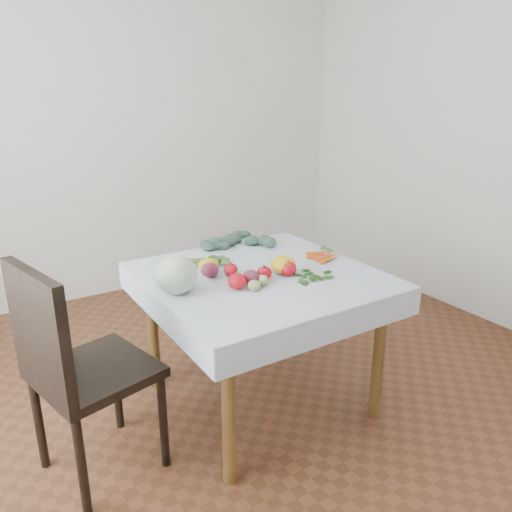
{
  "coord_description": "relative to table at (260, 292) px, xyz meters",
  "views": [
    {
      "loc": [
        -1.29,
        -2.02,
        1.67
      ],
      "look_at": [
        0.03,
        0.1,
        0.82
      ],
      "focal_mm": 35.0,
      "sensor_mm": 36.0,
      "label": 1
    }
  ],
  "objects": [
    {
      "name": "onion_a",
      "position": [
        -0.24,
        0.1,
        0.14
      ],
      "size": [
        0.1,
        0.1,
        0.08
      ],
      "primitive_type": "ellipsoid",
      "rotation": [
        0.0,
        0.0,
        0.08
      ],
      "color": "maroon",
      "rests_on": "tablecloth"
    },
    {
      "name": "table",
      "position": [
        0.0,
        0.0,
        0.0
      ],
      "size": [
        1.0,
        1.0,
        0.75
      ],
      "color": "brown",
      "rests_on": "ground"
    },
    {
      "name": "tomato_a",
      "position": [
        -0.14,
        0.06,
        0.13
      ],
      "size": [
        0.07,
        0.07,
        0.06
      ],
      "primitive_type": "ellipsoid",
      "rotation": [
        0.0,
        0.0,
        -0.0
      ],
      "color": "red",
      "rests_on": "tablecloth"
    },
    {
      "name": "tomato_c",
      "position": [
        -0.2,
        -0.11,
        0.14
      ],
      "size": [
        0.1,
        0.1,
        0.08
      ],
      "primitive_type": "ellipsoid",
      "rotation": [
        0.0,
        0.0,
        -0.18
      ],
      "color": "red",
      "rests_on": "tablecloth"
    },
    {
      "name": "tomatillo_cluster",
      "position": [
        -0.1,
        -0.12,
        0.12
      ],
      "size": [
        0.15,
        0.1,
        0.04
      ],
      "color": "tan",
      "rests_on": "tablecloth"
    },
    {
      "name": "dill_bunch",
      "position": [
        -0.13,
        0.3,
        0.11
      ],
      "size": [
        0.24,
        0.19,
        0.02
      ],
      "color": "#517334",
      "rests_on": "tablecloth"
    },
    {
      "name": "chair",
      "position": [
        -0.97,
        -0.07,
        -0.07
      ],
      "size": [
        0.56,
        0.56,
        1.02
      ],
      "color": "black",
      "rests_on": "ground"
    },
    {
      "name": "back_wall",
      "position": [
        0.0,
        2.0,
        0.7
      ],
      "size": [
        4.0,
        0.04,
        2.7
      ],
      "primitive_type": "cube",
      "color": "white",
      "rests_on": "ground"
    },
    {
      "name": "heirloom_front",
      "position": [
        0.11,
        -0.05,
        0.15
      ],
      "size": [
        0.16,
        0.16,
        0.09
      ],
      "primitive_type": "ellipsoid",
      "rotation": [
        0.0,
        0.0,
        -0.24
      ],
      "color": "yellow",
      "rests_on": "tablecloth"
    },
    {
      "name": "basil_bunch",
      "position": [
        0.2,
        -0.15,
        0.11
      ],
      "size": [
        0.22,
        0.16,
        0.01
      ],
      "color": "#28561B",
      "rests_on": "tablecloth"
    },
    {
      "name": "carrot_bunch",
      "position": [
        0.44,
        0.02,
        0.12
      ],
      "size": [
        0.18,
        0.17,
        0.03
      ],
      "color": "orange",
      "rests_on": "tablecloth"
    },
    {
      "name": "ground",
      "position": [
        0.0,
        0.0,
        -0.65
      ],
      "size": [
        4.0,
        4.0,
        0.0
      ],
      "primitive_type": "plane",
      "color": "brown"
    },
    {
      "name": "cabbage",
      "position": [
        -0.46,
        -0.0,
        0.19
      ],
      "size": [
        0.25,
        0.25,
        0.18
      ],
      "primitive_type": "ellipsoid",
      "rotation": [
        0.0,
        0.0,
        0.29
      ],
      "color": "beige",
      "rests_on": "tablecloth"
    },
    {
      "name": "heirloom_back",
      "position": [
        -0.21,
        0.17,
        0.14
      ],
      "size": [
        0.11,
        0.11,
        0.07
      ],
      "primitive_type": "ellipsoid",
      "rotation": [
        0.0,
        0.0,
        -0.09
      ],
      "color": "yellow",
      "rests_on": "tablecloth"
    },
    {
      "name": "tomato_b",
      "position": [
        0.11,
        -0.1,
        0.14
      ],
      "size": [
        0.1,
        0.1,
        0.08
      ],
      "primitive_type": "ellipsoid",
      "rotation": [
        0.0,
        0.0,
        -0.17
      ],
      "color": "red",
      "rests_on": "tablecloth"
    },
    {
      "name": "tomato_d",
      "position": [
        -0.02,
        -0.07,
        0.14
      ],
      "size": [
        0.09,
        0.09,
        0.07
      ],
      "primitive_type": "ellipsoid",
      "rotation": [
        0.0,
        0.0,
        -0.24
      ],
      "color": "red",
      "rests_on": "tablecloth"
    },
    {
      "name": "tablecloth",
      "position": [
        0.0,
        0.0,
        0.1
      ],
      "size": [
        1.12,
        1.12,
        0.01
      ],
      "primitive_type": "cube",
      "color": "white",
      "rests_on": "table"
    },
    {
      "name": "kale_bunch",
      "position": [
        0.13,
        0.49,
        0.13
      ],
      "size": [
        0.37,
        0.33,
        0.05
      ],
      "color": "#365845",
      "rests_on": "tablecloth"
    },
    {
      "name": "onion_b",
      "position": [
        -0.11,
        -0.09,
        0.14
      ],
      "size": [
        0.11,
        0.11,
        0.07
      ],
      "primitive_type": "ellipsoid",
      "rotation": [
        0.0,
        0.0,
        0.38
      ],
      "color": "maroon",
      "rests_on": "tablecloth"
    }
  ]
}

